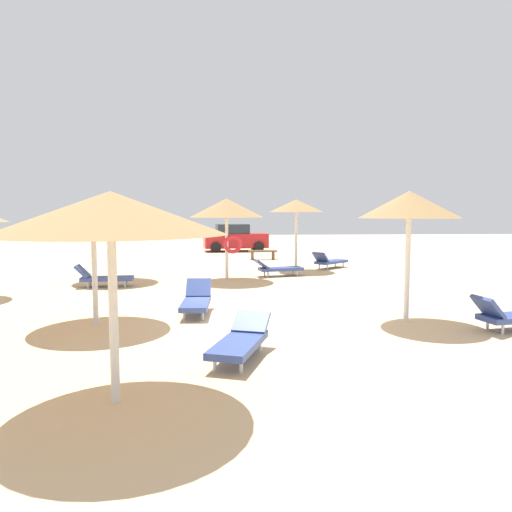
{
  "coord_description": "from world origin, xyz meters",
  "views": [
    {
      "loc": [
        -1.01,
        -11.21,
        2.53
      ],
      "look_at": [
        0.0,
        3.0,
        1.2
      ],
      "focal_mm": 33.67,
      "sensor_mm": 36.0,
      "label": 1
    }
  ],
  "objects": [
    {
      "name": "parasol_1",
      "position": [
        -5.06,
        6.57,
        2.61
      ],
      "size": [
        2.95,
        2.95,
        2.86
      ],
      "color": "silver",
      "rests_on": "ground"
    },
    {
      "name": "parasol_4",
      "position": [
        2.15,
        9.11,
        2.75
      ],
      "size": [
        2.32,
        2.32,
        3.03
      ],
      "color": "silver",
      "rests_on": "ground"
    },
    {
      "name": "parasol_6",
      "position": [
        -3.85,
        -0.38,
        2.41
      ],
      "size": [
        2.91,
        2.91,
        2.76
      ],
      "color": "silver",
      "rests_on": "ground"
    },
    {
      "name": "parasol_2",
      "position": [
        -0.83,
        6.4,
        2.63
      ],
      "size": [
        2.7,
        2.7,
        3.0
      ],
      "color": "silver",
      "rests_on": "ground"
    },
    {
      "name": "parasol_3",
      "position": [
        -2.43,
        -4.91,
        2.5
      ],
      "size": [
        3.0,
        3.0,
        2.79
      ],
      "color": "silver",
      "rests_on": "ground"
    },
    {
      "name": "lounger_4",
      "position": [
        3.76,
        9.72,
        0.32
      ],
      "size": [
        1.83,
        1.71,
        0.77
      ],
      "color": "#33478C",
      "rests_on": "ground"
    },
    {
      "name": "parasol_5",
      "position": [
        3.21,
        -0.63,
        2.67
      ],
      "size": [
        2.25,
        2.25,
        2.99
      ],
      "color": "silver",
      "rests_on": "ground"
    },
    {
      "name": "lounger_6",
      "position": [
        -1.66,
        0.58,
        0.32
      ],
      "size": [
        0.72,
        1.89,
        0.77
      ],
      "color": "#33478C",
      "rests_on": "ground"
    },
    {
      "name": "lounger_2",
      "position": [
        1.15,
        7.3,
        0.31
      ],
      "size": [
        1.99,
        1.04,
        0.68
      ],
      "color": "#33478C",
      "rests_on": "ground"
    },
    {
      "name": "parked_car",
      "position": [
        -0.2,
        19.34,
        0.82
      ],
      "size": [
        4.17,
        2.37,
        1.72
      ],
      "color": "#B21E23",
      "rests_on": "ground"
    },
    {
      "name": "ground_plane",
      "position": [
        0.0,
        0.0,
        0.0
      ],
      "size": [
        80.0,
        80.0,
        0.0
      ],
      "primitive_type": "plane",
      "color": "#DBBA8C"
    },
    {
      "name": "lounger_1",
      "position": [
        -5.0,
        5.05,
        0.32
      ],
      "size": [
        1.91,
        0.77,
        0.76
      ],
      "color": "#33478C",
      "rests_on": "ground"
    },
    {
      "name": "lounger_3",
      "position": [
        -0.69,
        -3.1,
        0.31
      ],
      "size": [
        1.22,
        2.01,
        0.66
      ],
      "color": "#33478C",
      "rests_on": "ground"
    },
    {
      "name": "bench_0",
      "position": [
        1.12,
        13.79,
        0.35
      ],
      "size": [
        1.51,
        0.43,
        0.49
      ],
      "color": "brown",
      "rests_on": "ground"
    }
  ]
}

